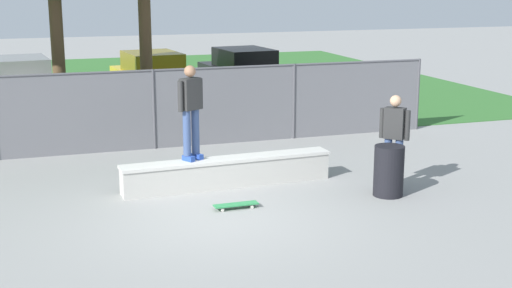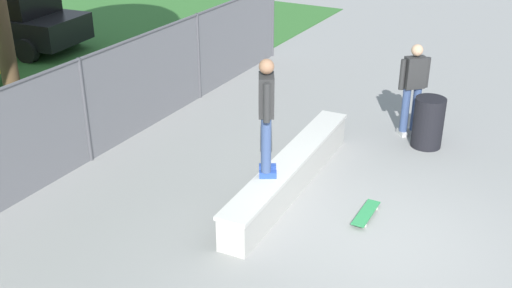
% 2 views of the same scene
% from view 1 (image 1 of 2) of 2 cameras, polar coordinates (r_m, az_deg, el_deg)
% --- Properties ---
extents(ground_plane, '(80.00, 80.00, 0.00)m').
position_cam_1_polar(ground_plane, '(12.15, -3.51, -5.94)').
color(ground_plane, gray).
extents(grass_strip, '(26.22, 20.00, 0.02)m').
position_cam_1_polar(grass_strip, '(27.17, -12.06, 4.49)').
color(grass_strip, '#336B2D').
rests_on(grass_strip, ground).
extents(concrete_ledge, '(4.22, 0.67, 0.57)m').
position_cam_1_polar(concrete_ledge, '(13.86, -2.28, -2.26)').
color(concrete_ledge, '#B7B5AD').
rests_on(concrete_ledge, ground).
extents(skateboarder, '(0.54, 0.41, 1.82)m').
position_cam_1_polar(skateboarder, '(13.49, -5.27, 2.89)').
color(skateboarder, '#2647A5').
rests_on(skateboarder, concrete_ledge).
extents(skateboard, '(0.80, 0.21, 0.09)m').
position_cam_1_polar(skateboard, '(12.57, -1.63, -4.91)').
color(skateboard, '#2D8C4C').
rests_on(skateboard, ground).
extents(chainlink_fence, '(14.29, 0.07, 1.90)m').
position_cam_1_polar(chainlink_fence, '(16.94, -8.21, 3.04)').
color(chainlink_fence, '#4C4C51').
rests_on(chainlink_fence, ground).
extents(car_white, '(2.33, 4.36, 1.66)m').
position_cam_1_polar(car_white, '(22.79, -18.43, 4.59)').
color(car_white, silver).
rests_on(car_white, ground).
extents(car_yellow, '(2.33, 4.36, 1.66)m').
position_cam_1_polar(car_yellow, '(23.41, -8.37, 5.34)').
color(car_yellow, gold).
rests_on(car_yellow, ground).
extents(car_black, '(2.33, 4.36, 1.66)m').
position_cam_1_polar(car_black, '(24.38, -1.04, 5.78)').
color(car_black, black).
rests_on(car_black, ground).
extents(bystander, '(0.45, 0.47, 1.82)m').
position_cam_1_polar(bystander, '(13.84, 11.04, 0.56)').
color(bystander, beige).
rests_on(bystander, ground).
extents(trash_bin, '(0.56, 0.56, 0.95)m').
position_cam_1_polar(trash_bin, '(13.44, 10.62, -2.13)').
color(trash_bin, black).
rests_on(trash_bin, ground).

